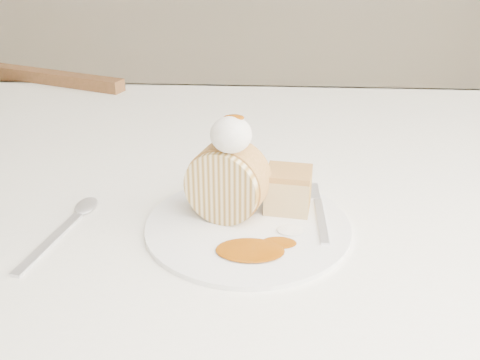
{
  "coord_description": "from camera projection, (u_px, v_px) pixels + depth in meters",
  "views": [
    {
      "loc": [
        0.03,
        -0.5,
        1.08
      ],
      "look_at": [
        0.0,
        0.06,
        0.81
      ],
      "focal_mm": 40.0,
      "sensor_mm": 36.0,
      "label": 1
    }
  ],
  "objects": [
    {
      "name": "cake_chunk",
      "position": [
        288.0,
        192.0,
        0.66
      ],
      "size": [
        0.06,
        0.06,
        0.05
      ],
      "primitive_type": "cube",
      "rotation": [
        0.0,
        0.0,
        -0.14
      ],
      "color": "#B67B45",
      "rests_on": "plate"
    },
    {
      "name": "caramel_drizzle",
      "position": [
        234.0,
        113.0,
        0.58
      ],
      "size": [
        0.02,
        0.02,
        0.01
      ],
      "primitive_type": "ellipsoid",
      "color": "#813D05",
      "rests_on": "whipped_cream"
    },
    {
      "name": "caramel_pool",
      "position": [
        250.0,
        250.0,
        0.58
      ],
      "size": [
        0.08,
        0.06,
        0.0
      ],
      "primitive_type": null,
      "rotation": [
        0.0,
        0.0,
        -0.14
      ],
      "color": "#813D05",
      "rests_on": "plate"
    },
    {
      "name": "table",
      "position": [
        244.0,
        226.0,
        0.81
      ],
      "size": [
        1.4,
        0.9,
        0.75
      ],
      "color": "white",
      "rests_on": "ground"
    },
    {
      "name": "spoon",
      "position": [
        50.0,
        243.0,
        0.61
      ],
      "size": [
        0.05,
        0.16,
        0.0
      ],
      "primitive_type": "cube",
      "rotation": [
        0.0,
        0.0,
        -0.19
      ],
      "color": "silver",
      "rests_on": "table"
    },
    {
      "name": "fork",
      "position": [
        321.0,
        220.0,
        0.64
      ],
      "size": [
        0.02,
        0.14,
        0.0
      ],
      "primitive_type": "cube",
      "rotation": [
        0.0,
        0.0,
        0.01
      ],
      "color": "silver",
      "rests_on": "plate"
    },
    {
      "name": "chair_far",
      "position": [
        94.0,
        188.0,
        1.4
      ],
      "size": [
        0.47,
        0.47,
        0.78
      ],
      "rotation": [
        0.0,
        0.0,
        2.79
      ],
      "color": "brown",
      "rests_on": "ground"
    },
    {
      "name": "whipped_cream",
      "position": [
        231.0,
        135.0,
        0.59
      ],
      "size": [
        0.05,
        0.05,
        0.04
      ],
      "primitive_type": "ellipsoid",
      "color": "white",
      "rests_on": "roulade_slice"
    },
    {
      "name": "plate",
      "position": [
        248.0,
        226.0,
        0.64
      ],
      "size": [
        0.27,
        0.27,
        0.01
      ],
      "primitive_type": "cylinder",
      "rotation": [
        0.0,
        0.0,
        -0.14
      ],
      "color": "white",
      "rests_on": "table"
    },
    {
      "name": "roulade_slice",
      "position": [
        227.0,
        182.0,
        0.63
      ],
      "size": [
        0.1,
        0.07,
        0.09
      ],
      "primitive_type": "cylinder",
      "rotation": [
        1.57,
        0.0,
        -0.3
      ],
      "color": "beige",
      "rests_on": "plate"
    }
  ]
}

